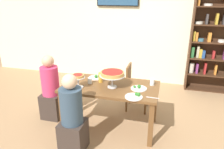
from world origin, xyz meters
name	(u,v)px	position (x,y,z in m)	size (l,w,h in m)	color
ground_plane	(110,126)	(0.00, 0.00, 0.00)	(12.00, 12.00, 0.00)	#9E7A56
rear_partition	(135,24)	(0.00, 2.20, 1.40)	(8.00, 0.12, 2.80)	beige
dining_table	(110,91)	(0.00, 0.00, 0.64)	(1.50, 0.80, 0.74)	brown
bookshelf	(216,41)	(1.80, 2.01, 1.13)	(1.15, 0.30, 2.21)	#422819
diner_head_west	(51,92)	(-1.08, 0.02, 0.49)	(0.34, 0.34, 1.15)	#382D28
diner_near_left	(72,119)	(-0.35, -0.70, 0.49)	(0.34, 0.34, 1.15)	#382D28
chair_far_right	(134,85)	(0.27, 0.70, 0.49)	(0.40, 0.40, 0.87)	brown
deep_dish_pizza_stand	(112,74)	(0.04, -0.05, 0.95)	(0.39, 0.39, 0.26)	silver
personal_pizza_stand	(78,78)	(-0.46, -0.19, 0.90)	(0.21, 0.21, 0.21)	silver
salad_plate_near_diner	(139,88)	(0.45, -0.01, 0.75)	(0.24, 0.24, 0.07)	white
salad_plate_far_diner	(135,96)	(0.44, -0.30, 0.75)	(0.25, 0.25, 0.07)	white
salad_plate_spare	(96,77)	(-0.32, 0.25, 0.76)	(0.24, 0.24, 0.07)	white
beer_glass_amber_tall	(71,79)	(-0.66, -0.04, 0.81)	(0.07, 0.07, 0.13)	gold
beer_glass_amber_short	(101,77)	(-0.19, 0.09, 0.82)	(0.07, 0.07, 0.16)	gold
water_glass_clear_near	(90,81)	(-0.34, 0.00, 0.79)	(0.07, 0.07, 0.10)	white
water_glass_clear_far	(152,82)	(0.63, 0.20, 0.79)	(0.07, 0.07, 0.10)	white
cutlery_fork_near	(111,79)	(-0.06, 0.25, 0.74)	(0.18, 0.02, 0.01)	silver
cutlery_knife_near	(76,76)	(-0.68, 0.22, 0.74)	(0.18, 0.02, 0.01)	silver
cutlery_fork_far	(153,98)	(0.68, -0.26, 0.74)	(0.18, 0.02, 0.01)	silver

